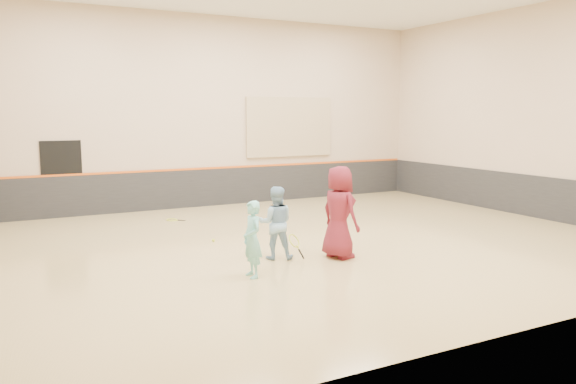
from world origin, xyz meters
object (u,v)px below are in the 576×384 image
instructor (276,223)px  young_man (339,212)px  girl (252,239)px  spare_racket (172,219)px

instructor → young_man: (1.20, -0.52, 0.20)m
girl → spare_racket: 6.09m
girl → spare_racket: size_ratio=2.08×
girl → instructor: size_ratio=0.94×
instructor → spare_racket: instructor is taller
spare_racket → young_man: bearing=-70.9°
girl → spare_racket: (0.22, 6.04, -0.68)m
spare_racket → instructor: bearing=-81.8°
instructor → spare_racket: 5.17m
girl → young_man: 2.22m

